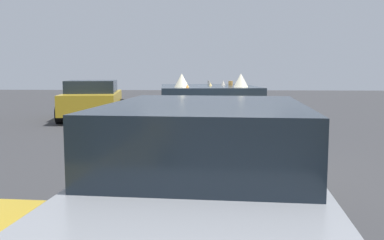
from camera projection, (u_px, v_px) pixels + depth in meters
ground_plane at (209, 171)px, 7.52m from camera, size 60.00×60.00×0.00m
art_car_decorated at (209, 128)px, 7.50m from camera, size 4.49×2.41×1.71m
parked_sedan_far_left at (93, 99)px, 15.37m from camera, size 4.31×2.52×1.40m
parked_sedan_row_back_center at (209, 180)px, 3.98m from camera, size 4.65×2.22×1.49m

